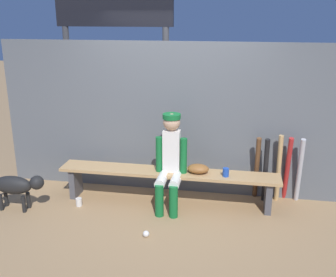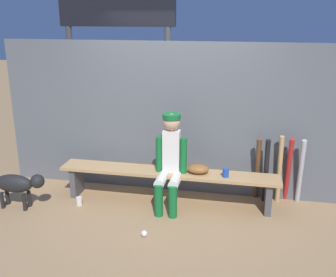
{
  "view_description": "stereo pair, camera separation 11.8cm",
  "coord_description": "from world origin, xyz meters",
  "px_view_note": "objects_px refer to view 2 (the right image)",
  "views": [
    {
      "loc": [
        0.85,
        -4.79,
        2.45
      ],
      "look_at": [
        0.0,
        0.0,
        0.91
      ],
      "focal_mm": 42.44,
      "sensor_mm": 36.0,
      "label": 1
    },
    {
      "loc": [
        0.97,
        -4.76,
        2.45
      ],
      "look_at": [
        0.0,
        0.0,
        0.91
      ],
      "focal_mm": 42.44,
      "sensor_mm": 36.0,
      "label": 2
    }
  ],
  "objects_px": {
    "bat_wood_dark": "(257,169)",
    "dog": "(18,184)",
    "bat_wood_tan": "(279,169)",
    "bat_aluminum_red": "(288,170)",
    "bat_aluminum_silver": "(301,172)",
    "cup_on_ground": "(79,201)",
    "scoreboard": "(120,16)",
    "bat_aluminum_black": "(266,171)",
    "baseball_glove": "(198,169)",
    "player_seated": "(170,159)",
    "cup_on_bench": "(226,173)",
    "baseball": "(144,234)",
    "dugout_bench": "(168,177)"
  },
  "relations": [
    {
      "from": "player_seated",
      "to": "bat_aluminum_black",
      "type": "height_order",
      "value": "player_seated"
    },
    {
      "from": "bat_aluminum_red",
      "to": "baseball",
      "type": "height_order",
      "value": "bat_aluminum_red"
    },
    {
      "from": "dog",
      "to": "bat_wood_tan",
      "type": "bearing_deg",
      "value": 14.33
    },
    {
      "from": "baseball_glove",
      "to": "cup_on_ground",
      "type": "distance_m",
      "value": 1.64
    },
    {
      "from": "dugout_bench",
      "to": "cup_on_bench",
      "type": "distance_m",
      "value": 0.77
    },
    {
      "from": "dugout_bench",
      "to": "bat_aluminum_black",
      "type": "height_order",
      "value": "bat_aluminum_black"
    },
    {
      "from": "bat_wood_tan",
      "to": "bat_aluminum_black",
      "type": "bearing_deg",
      "value": -159.45
    },
    {
      "from": "bat_aluminum_black",
      "to": "cup_on_ground",
      "type": "height_order",
      "value": "bat_aluminum_black"
    },
    {
      "from": "cup_on_ground",
      "to": "scoreboard",
      "type": "distance_m",
      "value": 2.88
    },
    {
      "from": "bat_aluminum_black",
      "to": "player_seated",
      "type": "bearing_deg",
      "value": -163.78
    },
    {
      "from": "scoreboard",
      "to": "dugout_bench",
      "type": "bearing_deg",
      "value": -52.65
    },
    {
      "from": "baseball_glove",
      "to": "bat_wood_dark",
      "type": "relative_size",
      "value": 0.3
    },
    {
      "from": "player_seated",
      "to": "cup_on_bench",
      "type": "xyz_separation_m",
      "value": [
        0.71,
        0.06,
        -0.16
      ]
    },
    {
      "from": "bat_wood_dark",
      "to": "bat_wood_tan",
      "type": "height_order",
      "value": "bat_wood_tan"
    },
    {
      "from": "bat_aluminum_red",
      "to": "baseball_glove",
      "type": "bearing_deg",
      "value": -163.65
    },
    {
      "from": "baseball_glove",
      "to": "bat_aluminum_red",
      "type": "relative_size",
      "value": 0.3
    },
    {
      "from": "bat_wood_tan",
      "to": "bat_aluminum_red",
      "type": "bearing_deg",
      "value": 12.65
    },
    {
      "from": "bat_aluminum_red",
      "to": "dog",
      "type": "height_order",
      "value": "bat_aluminum_red"
    },
    {
      "from": "bat_wood_dark",
      "to": "dog",
      "type": "xyz_separation_m",
      "value": [
        -3.03,
        -0.85,
        -0.12
      ]
    },
    {
      "from": "player_seated",
      "to": "bat_wood_dark",
      "type": "bearing_deg",
      "value": 20.84
    },
    {
      "from": "bat_wood_dark",
      "to": "cup_on_bench",
      "type": "relative_size",
      "value": 8.38
    },
    {
      "from": "baseball_glove",
      "to": "bat_wood_tan",
      "type": "xyz_separation_m",
      "value": [
        1.05,
        0.31,
        -0.05
      ]
    },
    {
      "from": "bat_wood_tan",
      "to": "cup_on_ground",
      "type": "relative_size",
      "value": 8.56
    },
    {
      "from": "dugout_bench",
      "to": "dog",
      "type": "height_order",
      "value": "dog"
    },
    {
      "from": "player_seated",
      "to": "bat_aluminum_red",
      "type": "xyz_separation_m",
      "value": [
        1.51,
        0.45,
        -0.2
      ]
    },
    {
      "from": "baseball_glove",
      "to": "scoreboard",
      "type": "bearing_deg",
      "value": 136.59
    },
    {
      "from": "player_seated",
      "to": "baseball_glove",
      "type": "height_order",
      "value": "player_seated"
    },
    {
      "from": "player_seated",
      "to": "bat_aluminum_silver",
      "type": "bearing_deg",
      "value": 14.13
    },
    {
      "from": "dog",
      "to": "bat_aluminum_red",
      "type": "bearing_deg",
      "value": 14.27
    },
    {
      "from": "dugout_bench",
      "to": "baseball",
      "type": "bearing_deg",
      "value": -96.1
    },
    {
      "from": "scoreboard",
      "to": "bat_wood_dark",
      "type": "bearing_deg",
      "value": -25.34
    },
    {
      "from": "bat_aluminum_black",
      "to": "bat_aluminum_silver",
      "type": "xyz_separation_m",
      "value": [
        0.44,
        0.06,
        0.01
      ]
    },
    {
      "from": "baseball",
      "to": "cup_on_ground",
      "type": "relative_size",
      "value": 0.67
    },
    {
      "from": "bat_wood_dark",
      "to": "scoreboard",
      "type": "bearing_deg",
      "value": 154.66
    },
    {
      "from": "dugout_bench",
      "to": "player_seated",
      "type": "bearing_deg",
      "value": -66.16
    },
    {
      "from": "bat_wood_tan",
      "to": "bat_wood_dark",
      "type": "bearing_deg",
      "value": 179.63
    },
    {
      "from": "bat_wood_tan",
      "to": "scoreboard",
      "type": "bearing_deg",
      "value": 157.23
    },
    {
      "from": "baseball_glove",
      "to": "baseball",
      "type": "distance_m",
      "value": 1.13
    },
    {
      "from": "bat_aluminum_black",
      "to": "dog",
      "type": "bearing_deg",
      "value": -166.03
    },
    {
      "from": "bat_aluminum_red",
      "to": "dugout_bench",
      "type": "bearing_deg",
      "value": -167.68
    },
    {
      "from": "bat_aluminum_red",
      "to": "bat_wood_dark",
      "type": "bearing_deg",
      "value": -176.58
    },
    {
      "from": "bat_wood_dark",
      "to": "scoreboard",
      "type": "distance_m",
      "value": 3.11
    },
    {
      "from": "bat_wood_dark",
      "to": "cup_on_ground",
      "type": "height_order",
      "value": "bat_wood_dark"
    },
    {
      "from": "bat_wood_dark",
      "to": "cup_on_ground",
      "type": "distance_m",
      "value": 2.42
    },
    {
      "from": "scoreboard",
      "to": "player_seated",
      "type": "bearing_deg",
      "value": -53.5
    },
    {
      "from": "bat_aluminum_silver",
      "to": "cup_on_ground",
      "type": "distance_m",
      "value": 2.95
    },
    {
      "from": "baseball",
      "to": "bat_aluminum_silver",
      "type": "bearing_deg",
      "value": 33.79
    },
    {
      "from": "cup_on_ground",
      "to": "scoreboard",
      "type": "bearing_deg",
      "value": 86.11
    },
    {
      "from": "bat_aluminum_red",
      "to": "scoreboard",
      "type": "height_order",
      "value": "scoreboard"
    },
    {
      "from": "bat_wood_dark",
      "to": "bat_aluminum_silver",
      "type": "height_order",
      "value": "bat_aluminum_silver"
    }
  ]
}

